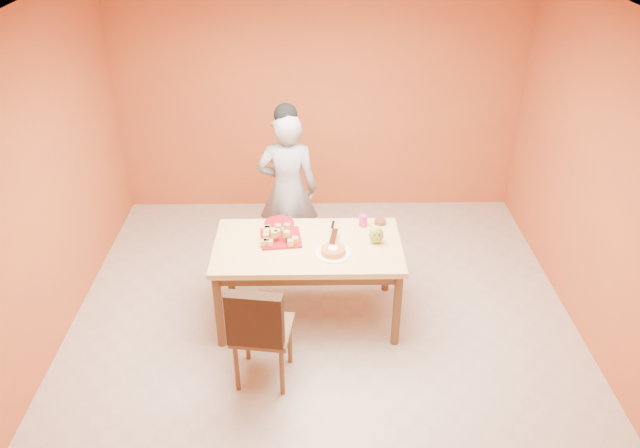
{
  "coord_description": "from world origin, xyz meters",
  "views": [
    {
      "loc": [
        -0.09,
        -4.17,
        3.57
      ],
      "look_at": [
        -0.02,
        0.3,
        0.98
      ],
      "focal_mm": 35.0,
      "sensor_mm": 36.0,
      "label": 1
    }
  ],
  "objects_px": {
    "red_dinner_plate": "(279,223)",
    "egg_ornament": "(376,235)",
    "checker_tin": "(380,222)",
    "person": "(288,191)",
    "sponge_cake": "(333,251)",
    "dining_chair": "(262,329)",
    "pastry_platter": "(281,238)",
    "dining_table": "(308,254)",
    "magenta_glass": "(363,221)"
  },
  "relations": [
    {
      "from": "dining_chair",
      "to": "sponge_cake",
      "type": "distance_m",
      "value": 0.9
    },
    {
      "from": "red_dinner_plate",
      "to": "checker_tin",
      "type": "relative_size",
      "value": 2.54
    },
    {
      "from": "dining_chair",
      "to": "magenta_glass",
      "type": "height_order",
      "value": "dining_chair"
    },
    {
      "from": "person",
      "to": "sponge_cake",
      "type": "height_order",
      "value": "person"
    },
    {
      "from": "pastry_platter",
      "to": "egg_ornament",
      "type": "xyz_separation_m",
      "value": [
        0.81,
        -0.07,
        0.07
      ]
    },
    {
      "from": "dining_table",
      "to": "sponge_cake",
      "type": "distance_m",
      "value": 0.29
    },
    {
      "from": "red_dinner_plate",
      "to": "magenta_glass",
      "type": "bearing_deg",
      "value": -3.02
    },
    {
      "from": "pastry_platter",
      "to": "checker_tin",
      "type": "xyz_separation_m",
      "value": [
        0.88,
        0.26,
        0.01
      ]
    },
    {
      "from": "dining_chair",
      "to": "pastry_platter",
      "type": "relative_size",
      "value": 2.81
    },
    {
      "from": "magenta_glass",
      "to": "person",
      "type": "bearing_deg",
      "value": 138.34
    },
    {
      "from": "dining_chair",
      "to": "pastry_platter",
      "type": "distance_m",
      "value": 0.93
    },
    {
      "from": "person",
      "to": "egg_ornament",
      "type": "bearing_deg",
      "value": 130.78
    },
    {
      "from": "sponge_cake",
      "to": "egg_ornament",
      "type": "distance_m",
      "value": 0.41
    },
    {
      "from": "magenta_glass",
      "to": "sponge_cake",
      "type": "bearing_deg",
      "value": -121.08
    },
    {
      "from": "dining_chair",
      "to": "red_dinner_plate",
      "type": "height_order",
      "value": "dining_chair"
    },
    {
      "from": "egg_ornament",
      "to": "person",
      "type": "bearing_deg",
      "value": 135.77
    },
    {
      "from": "person",
      "to": "sponge_cake",
      "type": "xyz_separation_m",
      "value": [
        0.41,
        -1.08,
        -0.01
      ]
    },
    {
      "from": "pastry_platter",
      "to": "egg_ornament",
      "type": "relative_size",
      "value": 2.18
    },
    {
      "from": "pastry_platter",
      "to": "red_dinner_plate",
      "type": "bearing_deg",
      "value": 95.33
    },
    {
      "from": "dining_table",
      "to": "sponge_cake",
      "type": "bearing_deg",
      "value": -36.5
    },
    {
      "from": "magenta_glass",
      "to": "checker_tin",
      "type": "distance_m",
      "value": 0.17
    },
    {
      "from": "pastry_platter",
      "to": "sponge_cake",
      "type": "relative_size",
      "value": 1.68
    },
    {
      "from": "sponge_cake",
      "to": "egg_ornament",
      "type": "bearing_deg",
      "value": 25.02
    },
    {
      "from": "dining_chair",
      "to": "red_dinner_plate",
      "type": "xyz_separation_m",
      "value": [
        0.09,
        1.14,
        0.27
      ]
    },
    {
      "from": "dining_table",
      "to": "red_dinner_plate",
      "type": "height_order",
      "value": "red_dinner_plate"
    },
    {
      "from": "checker_tin",
      "to": "magenta_glass",
      "type": "bearing_deg",
      "value": -166.08
    },
    {
      "from": "egg_ornament",
      "to": "checker_tin",
      "type": "height_order",
      "value": "egg_ornament"
    },
    {
      "from": "person",
      "to": "magenta_glass",
      "type": "xyz_separation_m",
      "value": [
        0.69,
        -0.61,
        0.01
      ]
    },
    {
      "from": "pastry_platter",
      "to": "person",
      "type": "bearing_deg",
      "value": 87.6
    },
    {
      "from": "dining_chair",
      "to": "checker_tin",
      "type": "xyz_separation_m",
      "value": [
        1.0,
        1.14,
        0.28
      ]
    },
    {
      "from": "person",
      "to": "magenta_glass",
      "type": "bearing_deg",
      "value": 138.44
    },
    {
      "from": "sponge_cake",
      "to": "egg_ornament",
      "type": "relative_size",
      "value": 1.3
    },
    {
      "from": "dining_chair",
      "to": "pastry_platter",
      "type": "bearing_deg",
      "value": 90.56
    },
    {
      "from": "dining_chair",
      "to": "egg_ornament",
      "type": "height_order",
      "value": "dining_chair"
    },
    {
      "from": "sponge_cake",
      "to": "dining_table",
      "type": "bearing_deg",
      "value": 143.5
    },
    {
      "from": "magenta_glass",
      "to": "checker_tin",
      "type": "height_order",
      "value": "magenta_glass"
    },
    {
      "from": "person",
      "to": "egg_ornament",
      "type": "relative_size",
      "value": 10.33
    },
    {
      "from": "red_dinner_plate",
      "to": "egg_ornament",
      "type": "relative_size",
      "value": 1.74
    },
    {
      "from": "pastry_platter",
      "to": "egg_ornament",
      "type": "height_order",
      "value": "egg_ornament"
    },
    {
      "from": "egg_ornament",
      "to": "checker_tin",
      "type": "distance_m",
      "value": 0.35
    },
    {
      "from": "person",
      "to": "pastry_platter",
      "type": "xyz_separation_m",
      "value": [
        -0.03,
        -0.83,
        -0.04
      ]
    },
    {
      "from": "dining_table",
      "to": "pastry_platter",
      "type": "distance_m",
      "value": 0.27
    },
    {
      "from": "checker_tin",
      "to": "pastry_platter",
      "type": "bearing_deg",
      "value": -163.7
    },
    {
      "from": "sponge_cake",
      "to": "checker_tin",
      "type": "height_order",
      "value": "sponge_cake"
    },
    {
      "from": "person",
      "to": "dining_chair",
      "type": "bearing_deg",
      "value": 85.05
    },
    {
      "from": "dining_chair",
      "to": "dining_table",
      "type": "bearing_deg",
      "value": 74.29
    },
    {
      "from": "sponge_cake",
      "to": "checker_tin",
      "type": "relative_size",
      "value": 1.89
    },
    {
      "from": "dining_table",
      "to": "person",
      "type": "xyz_separation_m",
      "value": [
        -0.2,
        0.92,
        0.14
      ]
    },
    {
      "from": "pastry_platter",
      "to": "sponge_cake",
      "type": "height_order",
      "value": "sponge_cake"
    },
    {
      "from": "red_dinner_plate",
      "to": "sponge_cake",
      "type": "xyz_separation_m",
      "value": [
        0.47,
        -0.51,
        0.03
      ]
    }
  ]
}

